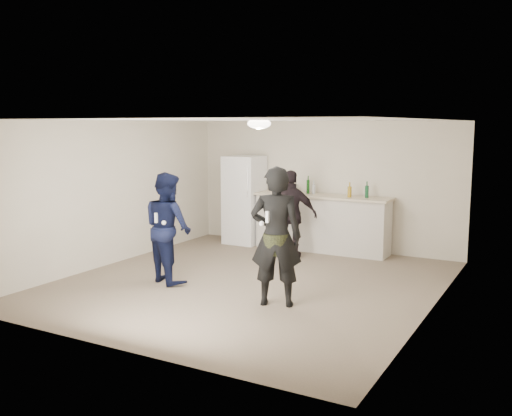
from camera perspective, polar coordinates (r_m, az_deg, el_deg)
The scene contains 21 objects.
floor at distance 8.93m, azimuth -0.62°, elevation -7.49°, with size 6.00×6.00×0.00m, color #6B5B4C.
ceiling at distance 8.59m, azimuth -0.65°, elevation 8.78°, with size 6.00×6.00×0.00m, color silver.
wall_back at distance 11.36m, azimuth 6.83°, elevation 2.30°, with size 6.00×6.00×0.00m, color beige.
wall_front at distance 6.27m, azimuth -14.26°, elevation -2.82°, with size 6.00×6.00×0.00m, color beige.
wall_left at distance 10.29m, azimuth -14.10°, elevation 1.48°, with size 6.00×6.00×0.00m, color beige.
wall_right at distance 7.71m, azimuth 17.45°, elevation -0.88°, with size 6.00×6.00×0.00m, color beige.
counter at distance 11.12m, azimuth 6.60°, elevation -1.60°, with size 2.60×0.56×1.05m, color beige.
counter_top at distance 11.04m, azimuth 6.65°, elevation 1.18°, with size 2.68×0.64×0.04m, color beige.
fridge at distance 11.74m, azimuth -1.16°, elevation 0.83°, with size 0.70×0.70×1.80m, color white.
fridge_handle at distance 11.23m, azimuth -0.87°, elevation 2.54°, with size 0.02×0.02×0.60m, color white.
ceiling_dome at distance 8.85m, azimuth 0.32°, elevation 8.44°, with size 0.36×0.36×0.16m, color white.
shaker at distance 11.38m, azimuth 4.05°, elevation 1.96°, with size 0.08×0.08×0.17m, color silver.
man at distance 8.92m, azimuth -8.80°, elevation -1.94°, with size 0.83×0.65×1.72m, color #0F1741.
woman at distance 7.65m, azimuth 2.01°, elevation -2.88°, with size 0.69×0.45×1.89m, color black.
camo_shorts at distance 7.67m, azimuth 2.00°, elevation -3.59°, with size 0.34×0.34×0.28m, color #2D3518.
spectator at distance 10.39m, azimuth 3.54°, elevation -0.67°, with size 0.95×0.40×1.62m, color black.
remote_man at distance 8.68m, azimuth -9.96°, elevation -0.97°, with size 0.04×0.04×0.15m, color white.
nunchuk_man at distance 8.64m, azimuth -9.20°, elevation -1.46°, with size 0.07×0.07×0.07m, color white.
remote_woman at distance 7.38m, azimuth 1.14°, elevation -0.90°, with size 0.04×0.04×0.15m, color silver.
nunchuk_woman at distance 7.47m, azimuth 0.57°, elevation -1.57°, with size 0.07×0.07×0.07m, color white.
bottle_cluster at distance 11.02m, azimuth 6.97°, elevation 1.85°, with size 1.65×0.23×0.27m.
Camera 1 is at (4.22, -7.48, 2.44)m, focal length 40.00 mm.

